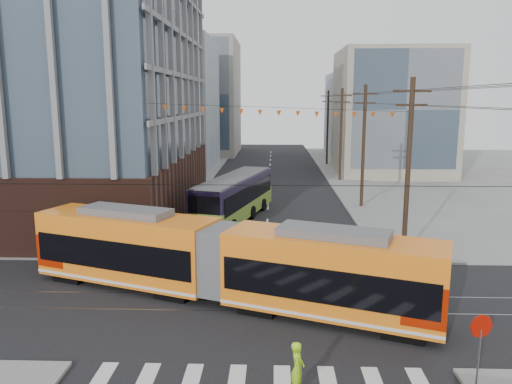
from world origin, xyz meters
TOP-DOWN VIEW (x-y plane):
  - ground at (0.00, 0.00)m, footprint 160.00×160.00m
  - office_building at (-22.00, 23.00)m, footprint 30.00×25.00m
  - bg_bldg_nw_near at (-17.00, 52.00)m, footprint 18.00×16.00m
  - bg_bldg_ne_near at (16.00, 48.00)m, footprint 14.00×14.00m
  - bg_bldg_nw_far at (-14.00, 72.00)m, footprint 16.00×18.00m
  - bg_bldg_ne_far at (18.00, 68.00)m, footprint 16.00×16.00m
  - utility_pole_far at (8.50, 56.00)m, footprint 0.30×0.30m
  - streetcar at (-2.07, 4.34)m, footprint 20.48×10.02m
  - city_bus at (-2.71, 21.14)m, footprint 6.00×13.17m
  - parked_car_silver at (-5.47, 11.64)m, footprint 3.34×5.33m
  - parked_car_white at (-5.84, 16.43)m, footprint 2.48×5.26m
  - parked_car_grey at (-5.13, 23.95)m, footprint 2.79×5.11m
  - pedestrian at (1.28, -3.62)m, footprint 0.50×0.72m
  - stop_sign at (7.22, -3.47)m, footprint 0.99×0.99m
  - jersey_barrier at (8.30, 10.93)m, footprint 1.19×3.75m

SIDE VIEW (x-z plane):
  - ground at x=0.00m, z-range 0.00..0.00m
  - jersey_barrier at x=8.30m, z-range 0.00..0.74m
  - parked_car_grey at x=-5.13m, z-range 0.00..1.36m
  - parked_car_white at x=-5.84m, z-range 0.00..1.48m
  - parked_car_silver at x=-5.47m, z-range 0.00..1.66m
  - pedestrian at x=1.28m, z-range 0.00..1.90m
  - stop_sign at x=7.22m, z-range 0.00..2.70m
  - city_bus at x=-2.71m, z-range 0.00..3.65m
  - streetcar at x=-2.07m, z-range 0.00..4.00m
  - utility_pole_far at x=8.50m, z-range 0.00..11.00m
  - bg_bldg_ne_far at x=18.00m, z-range 0.00..14.00m
  - bg_bldg_ne_near at x=16.00m, z-range 0.00..16.00m
  - bg_bldg_nw_near at x=-17.00m, z-range 0.00..18.00m
  - bg_bldg_nw_far at x=-14.00m, z-range 0.00..20.00m
  - office_building at x=-22.00m, z-range 0.00..28.60m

